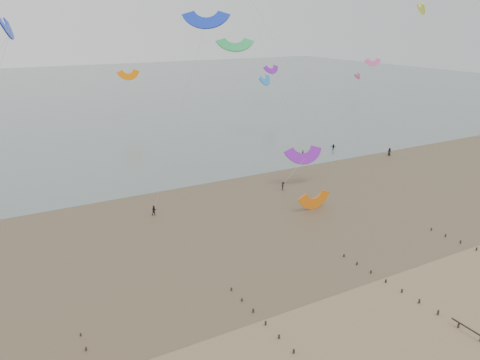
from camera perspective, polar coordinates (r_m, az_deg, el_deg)
name	(u,v)px	position (r m, az deg, el deg)	size (l,w,h in m)	color
ground	(387,308)	(58.56, 17.48, -14.65)	(500.00, 500.00, 0.00)	brown
sea_and_shore	(221,214)	(80.89, -2.35, -4.12)	(500.00, 665.00, 0.03)	#475654
kitesurfers	(306,164)	(106.67, 8.03, 1.89)	(137.96, 20.27, 1.90)	black
grounded_kite	(314,208)	(84.06, 9.01, -3.45)	(5.84, 3.06, 4.45)	orange
kites_airborne	(34,69)	(120.30, -23.86, 12.32)	(246.42, 127.70, 41.72)	#1F7CCD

